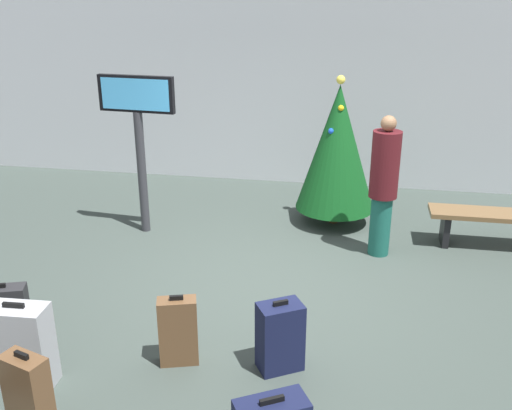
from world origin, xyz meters
The scene contains 11 objects.
ground_plane centered at (0.00, 0.00, 0.00)m, with size 16.00×16.00×0.00m, color #38423D.
back_wall centered at (0.00, 3.88, 1.52)m, with size 16.00×0.20×3.04m, color #B7BCC1.
holiday_tree centered at (0.66, 2.07, 1.10)m, with size 1.10×1.10×2.09m.
flight_info_kiosk centered at (-1.89, 1.31, 1.51)m, with size 1.03×0.18×2.12m.
waiting_bench centered at (2.79, 1.59, 0.37)m, with size 1.78×0.44×0.48m.
traveller_0 centered at (1.27, 1.13, 0.93)m, with size 0.45×0.45×1.77m.
suitcase_0 centered at (-0.53, -1.48, 0.32)m, with size 0.37×0.26×0.67m.
suitcase_3 centered at (0.36, -1.40, 0.32)m, with size 0.45×0.41×0.67m.
suitcase_4 centered at (-1.28, -2.62, 0.38)m, with size 0.37×0.27×0.79m.
suitcase_5 centered at (-2.20, -1.56, 0.31)m, with size 0.53×0.33×0.67m.
suitcase_7 centered at (-1.72, -2.01, 0.37)m, with size 0.53×0.29×0.78m.
Camera 1 is at (0.91, -5.59, 3.14)m, focal length 39.95 mm.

